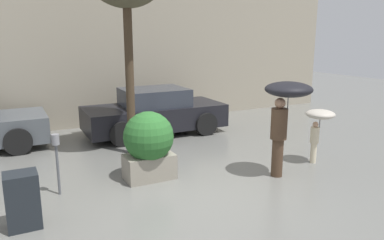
{
  "coord_description": "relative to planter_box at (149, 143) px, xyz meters",
  "views": [
    {
      "loc": [
        -3.3,
        -5.9,
        2.97
      ],
      "look_at": [
        0.56,
        1.6,
        1.05
      ],
      "focal_mm": 35.0,
      "sensor_mm": 36.0,
      "label": 1
    }
  ],
  "objects": [
    {
      "name": "ground_plane",
      "position": [
        0.69,
        -1.14,
        -0.77
      ],
      "size": [
        40.0,
        40.0,
        0.0
      ],
      "primitive_type": "plane",
      "color": "slate"
    },
    {
      "name": "building_facade",
      "position": [
        0.69,
        5.36,
        2.23
      ],
      "size": [
        18.0,
        0.3,
        6.0
      ],
      "color": "#9E937F",
      "rests_on": "ground"
    },
    {
      "name": "planter_box",
      "position": [
        0.0,
        0.0,
        0.0
      ],
      "size": [
        1.05,
        1.05,
        1.45
      ],
      "color": "gray",
      "rests_on": "ground"
    },
    {
      "name": "person_adult",
      "position": [
        2.58,
        -1.18,
        0.81
      ],
      "size": [
        0.97,
        0.97,
        2.04
      ],
      "rotation": [
        0.0,
        0.0,
        -0.66
      ],
      "color": "#473323",
      "rests_on": "ground"
    },
    {
      "name": "person_child",
      "position": [
        3.88,
        -0.88,
        0.26
      ],
      "size": [
        0.66,
        0.66,
        1.29
      ],
      "rotation": [
        0.0,
        0.0,
        -0.72
      ],
      "color": "beige",
      "rests_on": "ground"
    },
    {
      "name": "parked_car_near",
      "position": [
        1.5,
        3.46,
        -0.13
      ],
      "size": [
        4.24,
        2.07,
        1.39
      ],
      "rotation": [
        0.0,
        0.0,
        1.56
      ],
      "color": "black",
      "rests_on": "ground"
    },
    {
      "name": "parking_meter",
      "position": [
        -1.82,
        0.03,
        0.08
      ],
      "size": [
        0.14,
        0.14,
        1.19
      ],
      "color": "#595B60",
      "rests_on": "ground"
    },
    {
      "name": "newspaper_box",
      "position": [
        -2.49,
        -1.02,
        -0.32
      ],
      "size": [
        0.5,
        0.44,
        0.9
      ],
      "color": "#1E2328",
      "rests_on": "ground"
    }
  ]
}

